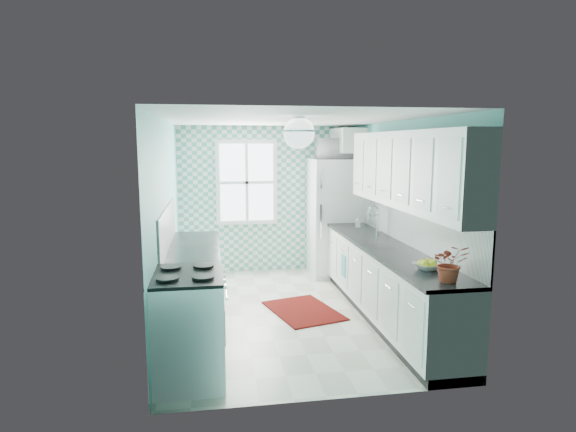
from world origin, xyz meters
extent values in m
cube|color=silver|center=(0.00, 0.00, -0.01)|extent=(3.00, 4.40, 0.02)
cube|color=white|center=(0.00, 0.00, 2.51)|extent=(3.00, 4.40, 0.02)
cube|color=#61BEB5|center=(0.00, 2.21, 1.25)|extent=(3.00, 0.02, 2.50)
cube|color=#61BEB5|center=(0.00, -2.21, 1.25)|extent=(3.00, 0.02, 2.50)
cube|color=#61BEB5|center=(-1.51, 0.00, 1.25)|extent=(0.02, 4.40, 2.50)
cube|color=#61BEB5|center=(1.51, 0.00, 1.25)|extent=(0.02, 4.40, 2.50)
cube|color=#53A38F|center=(0.00, 2.19, 1.25)|extent=(3.00, 0.01, 2.50)
cube|color=white|center=(-0.35, 2.17, 1.55)|extent=(1.04, 0.05, 1.44)
cube|color=white|center=(-0.35, 2.15, 1.55)|extent=(0.90, 0.02, 1.30)
cube|color=white|center=(1.49, -0.40, 1.20)|extent=(0.02, 3.60, 0.51)
cube|color=white|center=(-1.49, -0.07, 1.20)|extent=(0.02, 2.15, 0.51)
cube|color=white|center=(1.33, -0.60, 1.90)|extent=(0.33, 3.20, 0.90)
cube|color=white|center=(1.30, 1.83, 2.25)|extent=(0.40, 0.74, 0.40)
cylinder|color=silver|center=(0.00, -0.80, 2.48)|extent=(0.14, 0.14, 0.04)
cylinder|color=silver|center=(0.00, -0.80, 2.41)|extent=(0.02, 0.02, 0.12)
sphere|color=white|center=(0.00, -0.80, 2.32)|extent=(0.34, 0.34, 0.34)
cube|color=white|center=(1.20, -0.40, 0.45)|extent=(0.60, 3.60, 0.90)
cube|color=black|center=(1.19, -0.40, 0.92)|extent=(0.63, 3.60, 0.04)
cube|color=white|center=(-1.20, -0.07, 0.45)|extent=(0.60, 2.15, 0.90)
cube|color=black|center=(-1.19, -0.07, 0.92)|extent=(0.63, 2.15, 0.04)
cube|color=white|center=(1.11, 1.78, 0.98)|extent=(0.85, 0.80, 1.95)
cube|color=silver|center=(1.11, 1.37, 1.43)|extent=(0.83, 0.01, 0.02)
cube|color=silver|center=(0.75, 1.35, 1.66)|extent=(0.03, 0.03, 0.30)
cube|color=silver|center=(0.75, 1.35, 0.98)|extent=(0.03, 0.03, 0.54)
cube|color=silver|center=(-1.20, -1.61, 0.51)|extent=(0.66, 0.84, 0.99)
cube|color=black|center=(-1.20, -1.61, 1.01)|extent=(0.66, 0.84, 0.03)
cube|color=black|center=(-0.87, -1.61, 0.57)|extent=(0.01, 0.55, 0.33)
cube|color=silver|center=(1.20, 0.41, 0.92)|extent=(0.45, 0.38, 0.12)
cylinder|color=silver|center=(1.36, 0.41, 1.12)|extent=(0.02, 0.02, 0.30)
torus|color=silver|center=(1.30, 0.41, 1.31)|extent=(0.16, 0.02, 0.16)
cube|color=maroon|center=(0.22, 0.02, 0.01)|extent=(1.03, 1.26, 0.02)
cube|color=#5CA09A|center=(0.89, 0.46, 0.48)|extent=(0.10, 0.20, 0.32)
imported|color=white|center=(1.20, -1.53, 0.97)|extent=(0.32, 0.32, 0.07)
imported|color=#B91D3E|center=(1.20, -1.98, 1.12)|extent=(0.38, 0.35, 0.36)
imported|color=#9DC0C7|center=(1.25, 0.97, 1.02)|extent=(0.09, 0.10, 0.17)
imported|color=white|center=(1.11, 1.78, 2.12)|extent=(0.61, 0.41, 0.34)
camera|label=1|loc=(-0.97, -5.99, 2.21)|focal=30.00mm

